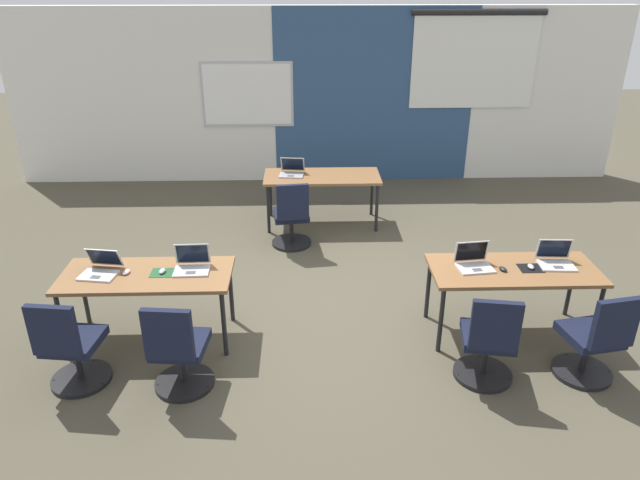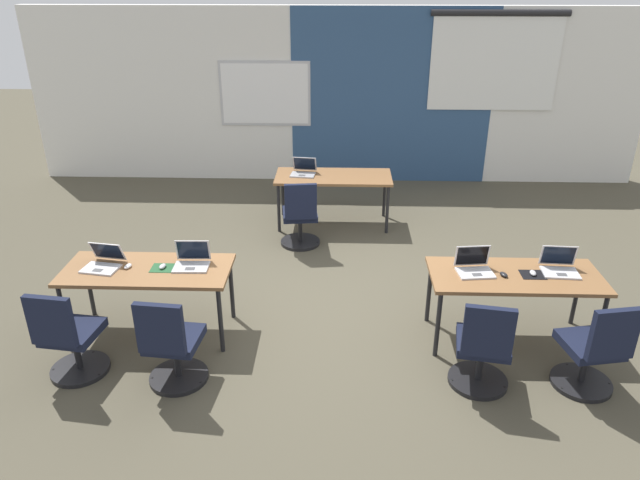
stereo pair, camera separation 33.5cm
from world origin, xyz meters
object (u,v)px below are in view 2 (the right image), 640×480
object	(u,v)px
laptop_near_left_end	(103,262)
mouse_near_left_end	(128,266)
mouse_near_right_end	(533,273)
chair_near_left_inner	(172,348)
laptop_near_right_inner	(474,267)
desk_near_right	(515,280)
desk_near_left	(147,274)
desk_far_center	(333,180)
laptop_near_right_end	(559,267)
mouse_near_right_inner	(504,275)
chair_near_right_inner	(483,352)
mouse_near_left_inner	(163,266)
chair_near_left_end	(69,341)
laptop_far_left	(303,171)
laptop_near_left_inner	(192,261)
chair_far_left	(300,219)
chair_near_right_end	(593,354)

from	to	relation	value
laptop_near_left_end	mouse_near_left_end	distance (m)	0.24
mouse_near_right_end	chair_near_left_inner	world-z (taller)	chair_near_left_inner
mouse_near_left_end	laptop_near_right_inner	bearing A→B (deg)	0.65
mouse_near_right_end	desk_near_right	bearing A→B (deg)	178.77
desk_near_left	desk_far_center	xyz separation A→B (m)	(1.75, 2.80, 0.00)
laptop_near_right_end	mouse_near_right_inner	world-z (taller)	laptop_near_right_end
mouse_near_right_inner	chair_near_right_inner	bearing A→B (deg)	-113.31
desk_far_center	mouse_near_left_inner	world-z (taller)	mouse_near_left_inner
chair_near_right_inner	laptop_near_left_end	xyz separation A→B (m)	(-3.49, 0.77, 0.39)
mouse_near_right_end	laptop_near_left_end	distance (m)	4.08
chair_near_right_inner	mouse_near_left_end	world-z (taller)	chair_near_right_inner
laptop_near_left_end	desk_near_left	bearing A→B (deg)	6.78
chair_near_left_inner	chair_near_left_end	xyz separation A→B (m)	(-0.93, 0.08, 0.00)
desk_far_center	mouse_near_right_end	world-z (taller)	mouse_near_right_end
laptop_far_left	laptop_near_left_end	bearing A→B (deg)	-114.99
laptop_near_left_inner	chair_near_left_inner	world-z (taller)	laptop_near_left_inner
desk_near_right	chair_near_left_inner	xyz separation A→B (m)	(-3.08, -0.80, -0.28)
chair_near_right_inner	chair_near_left_inner	bearing A→B (deg)	10.43
desk_near_right	chair_near_left_inner	size ratio (longest dim) A/B	1.74
mouse_near_right_end	laptop_near_left_inner	distance (m)	3.23
chair_near_left_inner	laptop_near_left_end	size ratio (longest dim) A/B	2.44
mouse_near_left_end	mouse_near_left_inner	bearing A→B (deg)	0.73
desk_far_center	laptop_near_right_inner	xyz separation A→B (m)	(1.36, -2.76, 0.11)
mouse_near_left_inner	mouse_near_left_end	world-z (taller)	mouse_near_left_inner
desk_near_left	laptop_near_right_inner	world-z (taller)	laptop_near_right_inner
chair_far_left	laptop_near_right_end	world-z (taller)	laptop_near_right_end
laptop_near_left_inner	mouse_near_left_end	world-z (taller)	laptop_near_left_inner
chair_far_left	laptop_near_right_inner	distance (m)	2.71
desk_near_left	chair_near_right_end	distance (m)	4.08
laptop_far_left	mouse_near_left_inner	size ratio (longest dim) A/B	3.48
chair_far_left	chair_near_right_end	distance (m)	3.86
desk_near_left	laptop_near_right_inner	size ratio (longest dim) A/B	4.45
desk_near_right	chair_far_left	size ratio (longest dim) A/B	1.74
desk_far_center	chair_far_left	world-z (taller)	chair_far_left
desk_near_left	mouse_near_left_end	size ratio (longest dim) A/B	14.49
laptop_near_left_inner	mouse_near_left_inner	size ratio (longest dim) A/B	3.22
mouse_near_right_end	mouse_near_left_end	distance (m)	3.84
desk_near_right	mouse_near_left_end	world-z (taller)	mouse_near_left_end
mouse_near_right_end	chair_near_right_inner	bearing A→B (deg)	-127.99
laptop_near_left_end	chair_near_left_end	world-z (taller)	laptop_near_left_end
laptop_far_left	laptop_near_left_inner	distance (m)	2.92
laptop_far_left	mouse_near_left_inner	distance (m)	3.07
laptop_far_left	chair_near_left_end	distance (m)	4.03
laptop_near_left_end	chair_near_right_end	bearing A→B (deg)	-0.74
laptop_far_left	laptop_near_left_inner	size ratio (longest dim) A/B	1.08
chair_far_left	mouse_near_left_inner	distance (m)	2.38
desk_near_left	laptop_far_left	bearing A→B (deg)	64.90
chair_near_left_end	chair_near_left_inner	bearing A→B (deg)	-177.78
chair_near_left_inner	mouse_near_left_inner	bearing A→B (deg)	-66.15
mouse_near_right_end	mouse_near_right_inner	distance (m)	0.28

